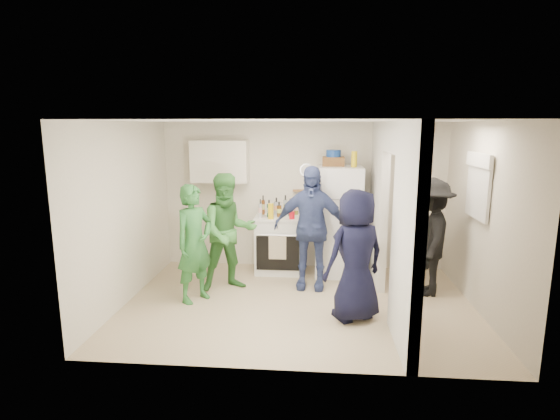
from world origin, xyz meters
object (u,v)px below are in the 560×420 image
object	(u,v)px
blue_bowl	(333,153)
person_nook	(430,237)
stove	(279,244)
wicker_basket	(333,161)
person_green_center	(229,232)
fridge	(338,221)
person_navy	(356,255)
person_green_left	(194,244)
person_denim	(310,228)
yellow_cup_stack_top	(354,159)

from	to	relation	value
blue_bowl	person_nook	bearing A→B (deg)	-31.21
stove	blue_bowl	distance (m)	1.75
wicker_basket	person_green_center	size ratio (longest dim) A/B	0.20
fridge	stove	bearing A→B (deg)	178.23
person_navy	person_nook	distance (m)	1.49
person_green_left	person_green_center	size ratio (longest dim) A/B	0.94
wicker_basket	person_denim	distance (m)	1.24
yellow_cup_stack_top	stove	bearing A→B (deg)	173.78
fridge	person_nook	bearing A→B (deg)	-31.55
wicker_basket	yellow_cup_stack_top	distance (m)	0.36
blue_bowl	person_navy	size ratio (longest dim) A/B	0.14
wicker_basket	stove	bearing A→B (deg)	-178.69
person_green_left	person_nook	distance (m)	3.37
yellow_cup_stack_top	person_green_center	bearing A→B (deg)	-158.40
stove	blue_bowl	size ratio (longest dim) A/B	3.99
wicker_basket	person_green_center	xyz separation A→B (m)	(-1.56, -0.89, -0.99)
stove	wicker_basket	size ratio (longest dim) A/B	2.74
person_nook	wicker_basket	bearing A→B (deg)	-107.96
stove	person_green_center	size ratio (longest dim) A/B	0.54
fridge	person_green_center	bearing A→B (deg)	-153.03
fridge	blue_bowl	world-z (taller)	blue_bowl
person_navy	blue_bowl	bearing A→B (deg)	-112.17
blue_bowl	person_denim	xyz separation A→B (m)	(-0.35, -0.73, -1.07)
wicker_basket	person_denim	world-z (taller)	wicker_basket
wicker_basket	blue_bowl	distance (m)	0.13
person_nook	blue_bowl	bearing A→B (deg)	-107.96
person_nook	fridge	bearing A→B (deg)	-108.30
fridge	blue_bowl	distance (m)	1.11
stove	blue_bowl	bearing A→B (deg)	1.31
fridge	person_green_left	xyz separation A→B (m)	(-2.05, -1.32, -0.07)
wicker_basket	person_nook	world-z (taller)	wicker_basket
wicker_basket	person_nook	size ratio (longest dim) A/B	0.20
stove	person_navy	xyz separation A→B (m)	(1.11, -1.77, 0.36)
person_green_center	person_navy	distance (m)	2.01
wicker_basket	person_green_left	distance (m)	2.60
person_green_left	person_green_center	world-z (taller)	person_green_center
fridge	blue_bowl	bearing A→B (deg)	153.43
person_green_left	yellow_cup_stack_top	bearing A→B (deg)	-27.38
blue_bowl	person_green_left	world-z (taller)	blue_bowl
yellow_cup_stack_top	person_green_center	size ratio (longest dim) A/B	0.14
yellow_cup_stack_top	blue_bowl	bearing A→B (deg)	154.89
wicker_basket	yellow_cup_stack_top	world-z (taller)	yellow_cup_stack_top
person_navy	person_nook	xyz separation A→B (m)	(1.14, 0.96, 0.02)
wicker_basket	yellow_cup_stack_top	bearing A→B (deg)	-25.11
person_navy	person_denim	bearing A→B (deg)	-90.87
person_navy	stove	bearing A→B (deg)	-87.66
person_nook	person_navy	bearing A→B (deg)	-36.89
fridge	person_green_left	distance (m)	2.44
person_green_left	person_nook	xyz separation A→B (m)	(3.33, 0.53, 0.03)
fridge	person_nook	xyz separation A→B (m)	(1.28, -0.79, -0.04)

